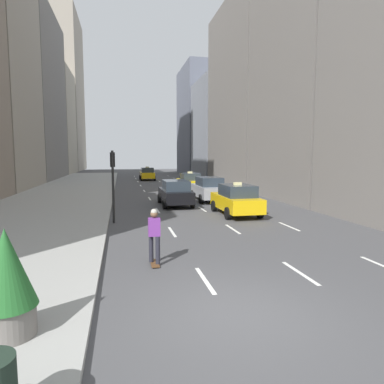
{
  "coord_description": "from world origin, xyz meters",
  "views": [
    {
      "loc": [
        -2.36,
        -6.66,
        3.34
      ],
      "look_at": [
        1.6,
        12.34,
        1.28
      ],
      "focal_mm": 32.0,
      "sensor_mm": 36.0,
      "label": 1
    }
  ],
  "objects_px": {
    "taxi_second": "(190,182)",
    "traffic_light_pole": "(113,175)",
    "sedan_silver_behind": "(209,189)",
    "taxi_lead": "(236,199)",
    "taxi_third": "(147,174)",
    "planter_with_shrub": "(7,281)",
    "sedan_black_near": "(175,193)",
    "skateboarder": "(154,234)"
  },
  "relations": [
    {
      "from": "planter_with_shrub",
      "to": "traffic_light_pole",
      "type": "bearing_deg",
      "value": 81.78
    },
    {
      "from": "taxi_lead",
      "to": "taxi_third",
      "type": "distance_m",
      "value": 29.13
    },
    {
      "from": "taxi_third",
      "to": "sedan_black_near",
      "type": "xyz_separation_m",
      "value": [
        -0.0,
        -24.7,
        -0.01
      ]
    },
    {
      "from": "sedan_black_near",
      "to": "traffic_light_pole",
      "type": "bearing_deg",
      "value": -127.56
    },
    {
      "from": "sedan_black_near",
      "to": "skateboarder",
      "type": "height_order",
      "value": "skateboarder"
    },
    {
      "from": "taxi_second",
      "to": "taxi_lead",
      "type": "bearing_deg",
      "value": -90.0
    },
    {
      "from": "taxi_lead",
      "to": "taxi_third",
      "type": "relative_size",
      "value": 1.0
    },
    {
      "from": "taxi_third",
      "to": "skateboarder",
      "type": "height_order",
      "value": "taxi_third"
    },
    {
      "from": "taxi_lead",
      "to": "sedan_silver_behind",
      "type": "relative_size",
      "value": 0.96
    },
    {
      "from": "sedan_black_near",
      "to": "taxi_lead",
      "type": "bearing_deg",
      "value": -56.9
    },
    {
      "from": "sedan_silver_behind",
      "to": "skateboarder",
      "type": "relative_size",
      "value": 2.63
    },
    {
      "from": "skateboarder",
      "to": "planter_with_shrub",
      "type": "xyz_separation_m",
      "value": [
        -2.95,
        -3.93,
        0.19
      ]
    },
    {
      "from": "planter_with_shrub",
      "to": "traffic_light_pole",
      "type": "height_order",
      "value": "traffic_light_pole"
    },
    {
      "from": "taxi_second",
      "to": "traffic_light_pole",
      "type": "bearing_deg",
      "value": -115.41
    },
    {
      "from": "taxi_lead",
      "to": "planter_with_shrub",
      "type": "bearing_deg",
      "value": -125.0
    },
    {
      "from": "sedan_silver_behind",
      "to": "traffic_light_pole",
      "type": "xyz_separation_m",
      "value": [
        -6.75,
        -7.06,
        1.51
      ]
    },
    {
      "from": "taxi_second",
      "to": "planter_with_shrub",
      "type": "height_order",
      "value": "planter_with_shrub"
    },
    {
      "from": "sedan_black_near",
      "to": "sedan_silver_behind",
      "type": "xyz_separation_m",
      "value": [
        2.8,
        1.92,
        0.03
      ]
    },
    {
      "from": "taxi_lead",
      "to": "sedan_silver_behind",
      "type": "height_order",
      "value": "taxi_lead"
    },
    {
      "from": "skateboarder",
      "to": "sedan_silver_behind",
      "type": "bearing_deg",
      "value": 69.2
    },
    {
      "from": "taxi_third",
      "to": "skateboarder",
      "type": "distance_m",
      "value": 37.09
    },
    {
      "from": "taxi_second",
      "to": "taxi_third",
      "type": "distance_m",
      "value": 15.88
    },
    {
      "from": "sedan_black_near",
      "to": "planter_with_shrub",
      "type": "distance_m",
      "value": 17.15
    },
    {
      "from": "taxi_lead",
      "to": "planter_with_shrub",
      "type": "height_order",
      "value": "planter_with_shrub"
    },
    {
      "from": "taxi_second",
      "to": "sedan_silver_behind",
      "type": "bearing_deg",
      "value": -90.0
    },
    {
      "from": "taxi_lead",
      "to": "taxi_second",
      "type": "relative_size",
      "value": 1.0
    },
    {
      "from": "taxi_second",
      "to": "planter_with_shrub",
      "type": "bearing_deg",
      "value": -108.27
    },
    {
      "from": "sedan_black_near",
      "to": "traffic_light_pole",
      "type": "distance_m",
      "value": 6.66
    },
    {
      "from": "taxi_lead",
      "to": "taxi_third",
      "type": "height_order",
      "value": "same"
    },
    {
      "from": "sedan_silver_behind",
      "to": "traffic_light_pole",
      "type": "distance_m",
      "value": 9.88
    },
    {
      "from": "taxi_second",
      "to": "planter_with_shrub",
      "type": "distance_m",
      "value": 26.64
    },
    {
      "from": "sedan_silver_behind",
      "to": "skateboarder",
      "type": "height_order",
      "value": "sedan_silver_behind"
    },
    {
      "from": "taxi_third",
      "to": "traffic_light_pole",
      "type": "xyz_separation_m",
      "value": [
        -3.95,
        -29.84,
        1.53
      ]
    },
    {
      "from": "taxi_lead",
      "to": "skateboarder",
      "type": "xyz_separation_m",
      "value": [
        -5.4,
        -8.0,
        0.08
      ]
    },
    {
      "from": "taxi_lead",
      "to": "sedan_black_near",
      "type": "height_order",
      "value": "taxi_lead"
    },
    {
      "from": "skateboarder",
      "to": "taxi_lead",
      "type": "bearing_deg",
      "value": 55.97
    },
    {
      "from": "taxi_lead",
      "to": "traffic_light_pole",
      "type": "height_order",
      "value": "traffic_light_pole"
    },
    {
      "from": "taxi_third",
      "to": "planter_with_shrub",
      "type": "relative_size",
      "value": 2.26
    },
    {
      "from": "traffic_light_pole",
      "to": "taxi_second",
      "type": "bearing_deg",
      "value": 64.59
    },
    {
      "from": "taxi_second",
      "to": "sedan_silver_behind",
      "type": "distance_m",
      "value": 7.15
    },
    {
      "from": "taxi_third",
      "to": "skateboarder",
      "type": "relative_size",
      "value": 2.52
    },
    {
      "from": "planter_with_shrub",
      "to": "sedan_silver_behind",
      "type": "bearing_deg",
      "value": 65.28
    }
  ]
}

